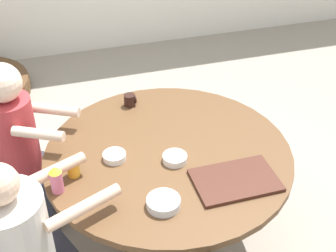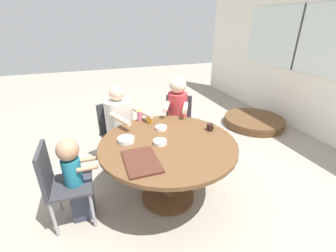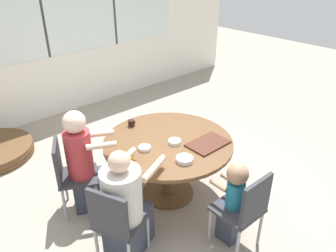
% 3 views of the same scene
% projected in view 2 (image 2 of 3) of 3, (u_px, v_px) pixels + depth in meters
% --- Properties ---
extents(ground_plane, '(16.00, 16.00, 0.00)m').
position_uv_depth(ground_plane, '(168.00, 196.00, 2.62)').
color(ground_plane, gray).
extents(dining_table, '(1.42, 1.42, 0.73)m').
position_uv_depth(dining_table, '(168.00, 153.00, 2.37)').
color(dining_table, brown).
rests_on(dining_table, ground_plane).
extents(chair_for_woman_green_shirt, '(0.54, 0.54, 0.86)m').
position_uv_depth(chair_for_woman_green_shirt, '(178.00, 120.00, 3.37)').
color(chair_for_woman_green_shirt, '#333338').
rests_on(chair_for_woman_green_shirt, ground_plane).
extents(chair_for_man_blue_shirt, '(0.53, 0.53, 0.86)m').
position_uv_depth(chair_for_man_blue_shirt, '(115.00, 127.00, 3.12)').
color(chair_for_man_blue_shirt, '#333338').
rests_on(chair_for_man_blue_shirt, ground_plane).
extents(chair_for_toddler, '(0.41, 0.41, 0.86)m').
position_uv_depth(chair_for_toddler, '(58.00, 180.00, 2.09)').
color(chair_for_toddler, '#333338').
rests_on(chair_for_toddler, ground_plane).
extents(person_woman_green_shirt, '(0.56, 0.47, 1.19)m').
position_uv_depth(person_woman_green_shirt, '(177.00, 121.00, 3.21)').
color(person_woman_green_shirt, '#333847').
rests_on(person_woman_green_shirt, ground_plane).
extents(person_man_blue_shirt, '(0.73, 0.57, 1.13)m').
position_uv_depth(person_man_blue_shirt, '(122.00, 132.00, 3.01)').
color(person_man_blue_shirt, '#333847').
rests_on(person_man_blue_shirt, ground_plane).
extents(person_toddler, '(0.20, 0.34, 0.91)m').
position_uv_depth(person_toddler, '(76.00, 180.00, 2.15)').
color(person_toddler, '#333847').
rests_on(person_toddler, ground_plane).
extents(food_tray_dark, '(0.44, 0.29, 0.02)m').
position_uv_depth(food_tray_dark, '(141.00, 161.00, 1.97)').
color(food_tray_dark, '#472319').
rests_on(food_tray_dark, dining_table).
extents(coffee_mug, '(0.08, 0.07, 0.08)m').
position_uv_depth(coffee_mug, '(210.00, 127.00, 2.54)').
color(coffee_mug, black).
rests_on(coffee_mug, dining_table).
extents(sippy_cup, '(0.07, 0.07, 0.16)m').
position_uv_depth(sippy_cup, '(140.00, 114.00, 2.77)').
color(sippy_cup, '#CC668C').
rests_on(sippy_cup, dining_table).
extents(juice_glass, '(0.07, 0.07, 0.09)m').
position_uv_depth(juice_glass, '(150.00, 119.00, 2.74)').
color(juice_glass, gold).
rests_on(juice_glass, dining_table).
extents(bowl_white_shallow, '(0.14, 0.14, 0.04)m').
position_uv_depth(bowl_white_shallow, '(160.00, 142.00, 2.26)').
color(bowl_white_shallow, white).
rests_on(bowl_white_shallow, dining_table).
extents(bowl_cereal, '(0.13, 0.13, 0.04)m').
position_uv_depth(bowl_cereal, '(161.00, 128.00, 2.57)').
color(bowl_cereal, white).
rests_on(bowl_cereal, dining_table).
extents(bowl_fruit, '(0.17, 0.17, 0.05)m').
position_uv_depth(bowl_fruit, '(126.00, 140.00, 2.30)').
color(bowl_fruit, silver).
rests_on(bowl_fruit, dining_table).
extents(folded_table_stack, '(1.13, 1.13, 0.15)m').
position_uv_depth(folded_table_stack, '(254.00, 121.00, 4.39)').
color(folded_table_stack, brown).
rests_on(folded_table_stack, ground_plane).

